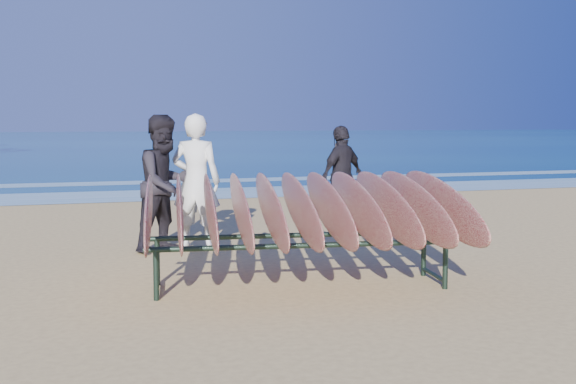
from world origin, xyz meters
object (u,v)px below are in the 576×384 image
person_dark_a (166,184)px  surfboard_rack (300,209)px  person_white (196,181)px  person_dark_b (342,176)px

person_dark_a → surfboard_rack: bearing=-98.5°
surfboard_rack → person_dark_a: bearing=120.9°
surfboard_rack → person_white: (-0.64, 2.62, 0.09)m
surfboard_rack → person_white: person_white is taller
surfboard_rack → person_white: 2.70m
person_dark_b → person_white: bearing=-3.6°
person_white → person_dark_a: size_ratio=1.01×
person_dark_a → person_dark_b: size_ratio=1.10×
person_white → person_dark_a: (-0.43, -0.13, -0.01)m
surfboard_rack → person_dark_a: size_ratio=1.91×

